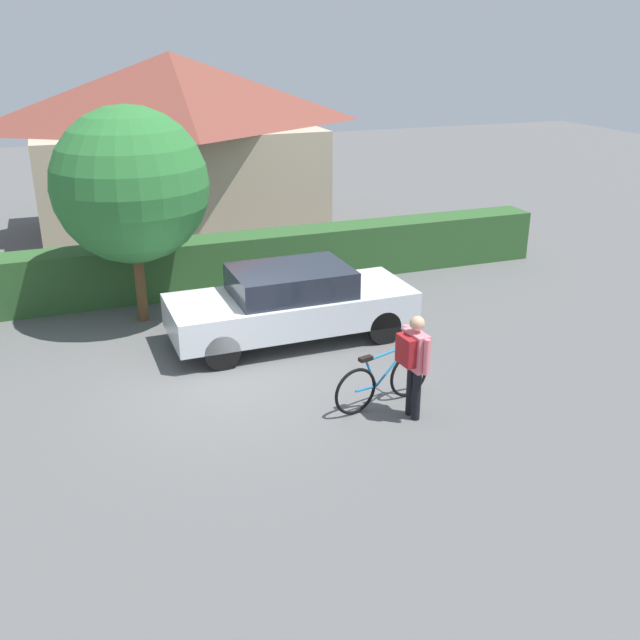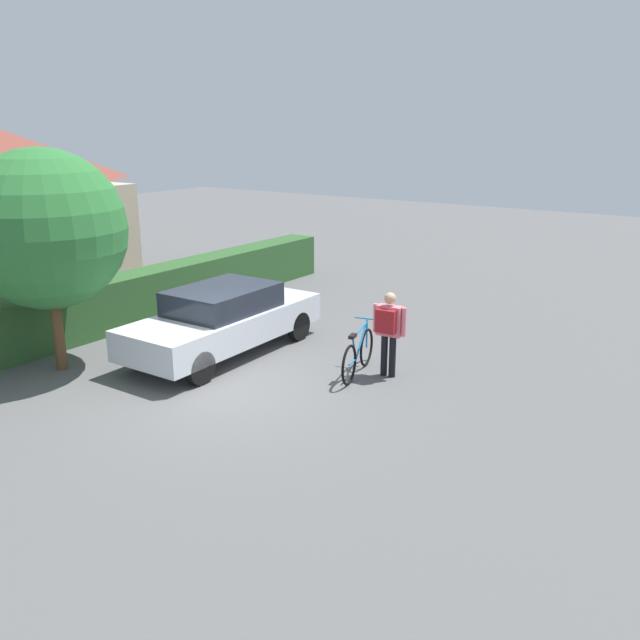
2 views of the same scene
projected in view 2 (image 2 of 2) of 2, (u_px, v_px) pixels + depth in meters
ground_plane at (225, 390)px, 11.65m from camera, size 60.00×60.00×0.00m
hedge_row at (65, 316)px, 14.03m from camera, size 17.76×0.90×1.21m
parked_car_near at (224, 319)px, 13.35m from camera, size 4.61×1.83×1.43m
bicycle at (358, 354)px, 12.25m from camera, size 1.79×0.60×0.99m
person_rider at (389, 326)px, 11.98m from camera, size 0.37×0.67×1.65m
tree_kerbside at (46, 230)px, 11.87m from camera, size 2.99×2.99×4.26m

